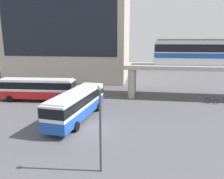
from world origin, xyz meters
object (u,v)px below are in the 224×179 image
at_px(bus_main, 77,102).
at_px(bicycle_blue, 211,101).
at_px(station_building, 70,33).
at_px(bus_secondary, 37,87).
at_px(train, 221,52).

xyz_separation_m(bus_main, bicycle_blue, (16.68, 8.74, -1.63)).
distance_m(station_building, bus_main, 29.17).
relative_size(station_building, bus_secondary, 2.30).
relative_size(bus_secondary, bicycle_blue, 6.47).
distance_m(station_building, bicycle_blue, 33.05).
bearing_deg(bus_main, bus_secondary, 140.56).
bearing_deg(bus_main, station_building, 109.90).
relative_size(station_building, bicycle_blue, 14.91).
height_order(station_building, bus_main, station_building).
distance_m(station_building, bus_secondary, 21.27).
bearing_deg(train, bus_main, -146.17).
height_order(bus_secondary, bicycle_blue, bus_secondary).
bearing_deg(bicycle_blue, train, 65.42).
bearing_deg(bus_secondary, train, 11.74).
height_order(station_building, train, station_building).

